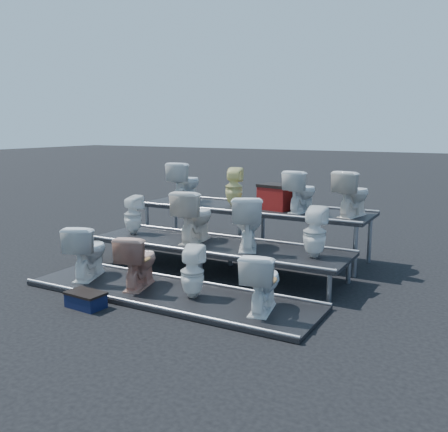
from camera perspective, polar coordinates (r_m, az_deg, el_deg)
The scene contains 18 objects.
ground at distance 7.97m, azimuth -0.90°, elevation -6.47°, with size 80.00×80.00×0.00m, color black.
tier_front at distance 6.92m, azimuth -6.31°, elevation -8.91°, with size 4.20×1.20×0.06m, color black.
tier_mid at distance 7.91m, azimuth -0.91°, elevation -4.87°, with size 4.20×1.20×0.46m, color black.
tier_back at distance 8.98m, azimuth 3.21°, elevation -1.74°, with size 4.20×1.20×0.86m, color black.
toilet_0 at distance 7.70m, azimuth -15.34°, elevation -3.85°, with size 0.45×0.79×0.81m, color white.
toilet_1 at distance 7.09m, azimuth -9.78°, elevation -5.04°, with size 0.42×0.74×0.76m, color tan.
toilet_2 at distance 6.60m, azimuth -3.64°, elevation -6.39°, with size 0.31×0.32×0.69m, color white.
toilet_3 at distance 6.13m, azimuth 4.35°, elevation -7.43°, with size 0.42×0.73×0.75m, color white.
toilet_4 at distance 8.70m, azimuth -10.38°, elevation 0.14°, with size 0.30×0.30×0.66m, color white.
toilet_5 at distance 7.97m, azimuth -3.42°, elevation 0.02°, with size 0.47×0.82×0.84m, color white.
toilet_6 at distance 7.51m, azimuth 2.71°, elevation -0.70°, with size 0.45×0.80×0.81m, color white.
toilet_7 at distance 7.13m, azimuth 10.33°, elevation -1.83°, with size 0.32×0.33×0.72m, color white.
toilet_8 at distance 9.54m, azimuth -4.47°, elevation 3.90°, with size 0.43×0.75×0.76m, color white.
toilet_9 at distance 9.02m, azimuth 1.14°, elevation 3.33°, with size 0.31×0.32×0.69m, color #F0E999.
toilet_10 at distance 8.50m, azimuth 8.81°, elevation 2.84°, with size 0.40×0.70×0.71m, color white.
toilet_11 at distance 8.25m, azimuth 14.49°, elevation 2.52°, with size 0.41×0.72×0.74m, color white.
red_crate at distance 8.73m, azimuth 6.01°, elevation 2.04°, with size 0.54×0.43×0.39m, color maroon.
step_stool at distance 6.71m, azimuth -15.51°, elevation -9.32°, with size 0.48×0.29×0.17m, color black.
Camera 1 is at (3.79, -6.63, 2.29)m, focal length 40.00 mm.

